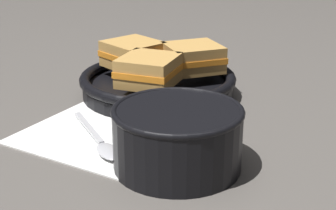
{
  "coord_description": "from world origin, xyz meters",
  "views": [
    {
      "loc": [
        0.37,
        -0.61,
        0.31
      ],
      "look_at": [
        0.04,
        0.01,
        0.04
      ],
      "focal_mm": 55.0,
      "sensor_mm": 36.0,
      "label": 1
    }
  ],
  "objects_px": {
    "soup_bowl": "(177,134)",
    "sandwich_near_right": "(149,70)",
    "sandwich_far_left": "(191,57)",
    "spoon": "(103,144)",
    "sandwich_near_left": "(133,54)",
    "skillet": "(158,84)"
  },
  "relations": [
    {
      "from": "spoon",
      "to": "sandwich_near_right",
      "type": "height_order",
      "value": "sandwich_near_right"
    },
    {
      "from": "spoon",
      "to": "skillet",
      "type": "height_order",
      "value": "skillet"
    },
    {
      "from": "soup_bowl",
      "to": "sandwich_near_right",
      "type": "bearing_deg",
      "value": 128.97
    },
    {
      "from": "skillet",
      "to": "sandwich_far_left",
      "type": "distance_m",
      "value": 0.07
    },
    {
      "from": "spoon",
      "to": "sandwich_far_left",
      "type": "xyz_separation_m",
      "value": [
        0.0,
        0.27,
        0.06
      ]
    },
    {
      "from": "soup_bowl",
      "to": "sandwich_near_right",
      "type": "height_order",
      "value": "sandwich_near_right"
    },
    {
      "from": "sandwich_near_left",
      "to": "sandwich_near_right",
      "type": "xyz_separation_m",
      "value": [
        0.08,
        -0.07,
        0.0
      ]
    },
    {
      "from": "sandwich_near_left",
      "to": "skillet",
      "type": "bearing_deg",
      "value": -12.96
    },
    {
      "from": "skillet",
      "to": "sandwich_near_left",
      "type": "bearing_deg",
      "value": 167.04
    },
    {
      "from": "sandwich_near_left",
      "to": "sandwich_far_left",
      "type": "height_order",
      "value": "same"
    },
    {
      "from": "soup_bowl",
      "to": "spoon",
      "type": "height_order",
      "value": "soup_bowl"
    },
    {
      "from": "soup_bowl",
      "to": "sandwich_near_left",
      "type": "relative_size",
      "value": 1.39
    },
    {
      "from": "sandwich_near_left",
      "to": "sandwich_far_left",
      "type": "xyz_separation_m",
      "value": [
        0.1,
        0.03,
        0.0
      ]
    },
    {
      "from": "spoon",
      "to": "sandwich_near_left",
      "type": "xyz_separation_m",
      "value": [
        -0.1,
        0.25,
        0.06
      ]
    },
    {
      "from": "sandwich_near_right",
      "to": "spoon",
      "type": "bearing_deg",
      "value": -82.35
    },
    {
      "from": "spoon",
      "to": "sandwich_far_left",
      "type": "height_order",
      "value": "sandwich_far_left"
    },
    {
      "from": "skillet",
      "to": "sandwich_far_left",
      "type": "height_order",
      "value": "sandwich_far_left"
    },
    {
      "from": "sandwich_far_left",
      "to": "soup_bowl",
      "type": "bearing_deg",
      "value": -68.0
    },
    {
      "from": "sandwich_near_left",
      "to": "sandwich_near_right",
      "type": "height_order",
      "value": "same"
    },
    {
      "from": "sandwich_near_right",
      "to": "sandwich_far_left",
      "type": "distance_m",
      "value": 0.11
    },
    {
      "from": "soup_bowl",
      "to": "sandwich_far_left",
      "type": "xyz_separation_m",
      "value": [
        -0.11,
        0.27,
        0.02
      ]
    },
    {
      "from": "skillet",
      "to": "sandwich_far_left",
      "type": "xyz_separation_m",
      "value": [
        0.04,
        0.04,
        0.04
      ]
    }
  ]
}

